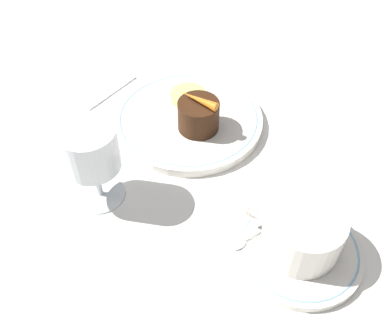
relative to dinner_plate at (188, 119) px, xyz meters
name	(u,v)px	position (x,y,z in m)	size (l,w,h in m)	color
ground_plane	(169,131)	(0.02, 0.03, -0.01)	(3.00, 3.00, 0.00)	white
dinner_plate	(188,119)	(0.00, 0.00, 0.00)	(0.23, 0.23, 0.01)	white
saucer	(299,250)	(-0.22, 0.15, 0.00)	(0.15, 0.15, 0.01)	white
coffee_cup	(303,231)	(-0.22, 0.15, 0.03)	(0.12, 0.09, 0.06)	white
spoon	(262,229)	(-0.17, 0.15, 0.00)	(0.07, 0.11, 0.00)	silver
wine_glass	(91,153)	(0.04, 0.18, 0.07)	(0.07, 0.07, 0.12)	silver
fork	(85,110)	(0.16, 0.05, -0.01)	(0.05, 0.19, 0.01)	silver
dessert_cake	(198,115)	(-0.02, 0.02, 0.03)	(0.06, 0.06, 0.05)	#381E0F
carrot_garnish	(199,100)	(-0.02, 0.02, 0.06)	(0.06, 0.02, 0.01)	orange
pineapple_slice	(189,96)	(0.02, -0.04, 0.01)	(0.06, 0.06, 0.01)	#EFE075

